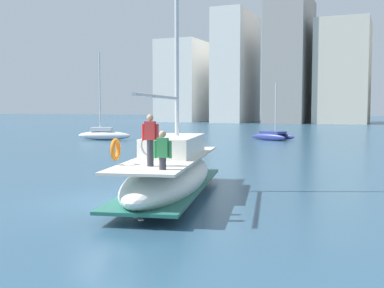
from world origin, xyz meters
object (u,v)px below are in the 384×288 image
main_sailboat (171,172)px  moored_sloop_near (273,135)px  seagull (136,215)px  moored_catamaran (104,134)px

main_sailboat → moored_sloop_near: bearing=96.7°
moored_sloop_near → seagull: (4.66, -36.08, -0.21)m
moored_sloop_near → seagull: size_ratio=6.48×
moored_catamaran → seagull: size_ratio=9.92×
moored_catamaran → seagull: bearing=-55.1°
moored_sloop_near → moored_catamaran: size_ratio=0.65×
moored_sloop_near → moored_catamaran: moored_catamaran is taller
moored_catamaran → seagull: (20.54, -29.44, -0.31)m
moored_sloop_near → moored_catamaran: bearing=-157.3°
moored_catamaran → seagull: 35.90m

